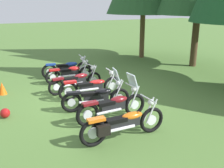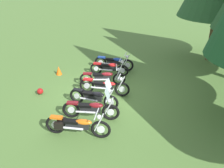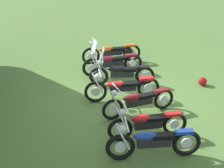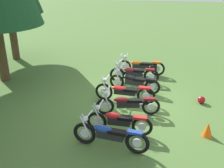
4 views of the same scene
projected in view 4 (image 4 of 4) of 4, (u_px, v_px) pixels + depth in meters
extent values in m
plane|color=#4C7033|center=(129.00, 102.00, 10.52)|extent=(80.00, 80.00, 0.00)
torus|color=black|center=(85.00, 133.00, 7.87)|extent=(0.21, 0.72, 0.71)
cylinder|color=silver|center=(85.00, 133.00, 7.87)|extent=(0.09, 0.27, 0.27)
torus|color=black|center=(137.00, 143.00, 7.44)|extent=(0.21, 0.72, 0.71)
cylinder|color=silver|center=(137.00, 143.00, 7.44)|extent=(0.09, 0.27, 0.27)
cube|color=black|center=(110.00, 135.00, 7.61)|extent=(0.29, 0.81, 0.26)
ellipsoid|color=navy|center=(103.00, 129.00, 7.61)|extent=(0.30, 0.59, 0.20)
cube|color=black|center=(117.00, 132.00, 7.50)|extent=(0.28, 0.55, 0.10)
cube|color=navy|center=(135.00, 133.00, 7.33)|extent=(0.22, 0.46, 0.08)
cylinder|color=silver|center=(85.00, 126.00, 7.68)|extent=(0.09, 0.34, 0.65)
cylinder|color=silver|center=(87.00, 124.00, 7.80)|extent=(0.09, 0.34, 0.65)
cylinder|color=silver|center=(88.00, 116.00, 7.59)|extent=(0.65, 0.12, 0.04)
sphere|color=silver|center=(85.00, 119.00, 7.66)|extent=(0.19, 0.19, 0.17)
cylinder|color=silver|center=(117.00, 136.00, 7.70)|extent=(0.19, 0.80, 0.08)
torus|color=black|center=(97.00, 121.00, 8.55)|extent=(0.13, 0.67, 0.67)
cylinder|color=silver|center=(97.00, 121.00, 8.55)|extent=(0.06, 0.26, 0.26)
torus|color=black|center=(142.00, 127.00, 8.26)|extent=(0.13, 0.67, 0.67)
cylinder|color=silver|center=(142.00, 127.00, 8.26)|extent=(0.06, 0.26, 0.26)
cube|color=black|center=(119.00, 121.00, 8.36)|extent=(0.24, 0.74, 0.26)
ellipsoid|color=#B21919|center=(113.00, 116.00, 8.33)|extent=(0.28, 0.53, 0.21)
cube|color=black|center=(125.00, 118.00, 8.26)|extent=(0.26, 0.50, 0.10)
cube|color=#B21919|center=(140.00, 118.00, 8.15)|extent=(0.21, 0.45, 0.08)
cylinder|color=silver|center=(98.00, 115.00, 8.35)|extent=(0.06, 0.34, 0.65)
cylinder|color=silver|center=(99.00, 112.00, 8.49)|extent=(0.06, 0.34, 0.65)
cylinder|color=silver|center=(100.00, 104.00, 8.27)|extent=(0.66, 0.07, 0.04)
sphere|color=silver|center=(98.00, 107.00, 8.34)|extent=(0.18, 0.18, 0.17)
cylinder|color=silver|center=(125.00, 122.00, 8.48)|extent=(0.12, 0.73, 0.08)
torus|color=black|center=(105.00, 106.00, 9.52)|extent=(0.19, 0.66, 0.66)
cylinder|color=silver|center=(105.00, 106.00, 9.52)|extent=(0.09, 0.26, 0.25)
torus|color=black|center=(151.00, 107.00, 9.48)|extent=(0.19, 0.66, 0.66)
cylinder|color=silver|center=(151.00, 107.00, 9.48)|extent=(0.09, 0.26, 0.25)
cube|color=black|center=(128.00, 104.00, 9.46)|extent=(0.29, 0.84, 0.25)
ellipsoid|color=maroon|center=(122.00, 100.00, 9.40)|extent=(0.30, 0.61, 0.20)
cube|color=black|center=(135.00, 101.00, 9.40)|extent=(0.28, 0.57, 0.10)
cube|color=maroon|center=(149.00, 99.00, 9.36)|extent=(0.22, 0.46, 0.08)
cylinder|color=silver|center=(107.00, 100.00, 9.34)|extent=(0.09, 0.34, 0.65)
cylinder|color=silver|center=(107.00, 98.00, 9.46)|extent=(0.09, 0.34, 0.65)
cylinder|color=silver|center=(109.00, 90.00, 9.27)|extent=(0.77, 0.15, 0.04)
sphere|color=silver|center=(106.00, 93.00, 9.31)|extent=(0.19, 0.19, 0.17)
cylinder|color=silver|center=(133.00, 105.00, 9.59)|extent=(0.20, 0.82, 0.08)
torus|color=black|center=(104.00, 92.00, 10.59)|extent=(0.15, 0.72, 0.72)
cylinder|color=silver|center=(104.00, 92.00, 10.59)|extent=(0.07, 0.28, 0.28)
torus|color=black|center=(146.00, 96.00, 10.21)|extent=(0.15, 0.72, 0.72)
cylinder|color=silver|center=(146.00, 96.00, 10.21)|extent=(0.07, 0.28, 0.28)
cube|color=black|center=(125.00, 92.00, 10.37)|extent=(0.28, 0.86, 0.22)
ellipsoid|color=#B21919|center=(119.00, 88.00, 10.37)|extent=(0.31, 0.62, 0.17)
cube|color=black|center=(131.00, 90.00, 10.27)|extent=(0.29, 0.58, 0.10)
cube|color=#B21919|center=(144.00, 88.00, 10.10)|extent=(0.23, 0.45, 0.08)
cylinder|color=silver|center=(105.00, 86.00, 10.39)|extent=(0.07, 0.34, 0.65)
cylinder|color=silver|center=(106.00, 84.00, 10.53)|extent=(0.07, 0.34, 0.65)
cylinder|color=silver|center=(107.00, 77.00, 10.31)|extent=(0.60, 0.08, 0.04)
sphere|color=silver|center=(105.00, 80.00, 10.38)|extent=(0.18, 0.18, 0.17)
cylinder|color=silver|center=(130.00, 93.00, 10.47)|extent=(0.15, 0.84, 0.08)
torus|color=black|center=(117.00, 82.00, 11.63)|extent=(0.24, 0.68, 0.67)
cylinder|color=silver|center=(117.00, 82.00, 11.63)|extent=(0.10, 0.26, 0.25)
torus|color=black|center=(152.00, 87.00, 11.10)|extent=(0.24, 0.68, 0.67)
cylinder|color=silver|center=(152.00, 87.00, 11.10)|extent=(0.10, 0.26, 0.25)
cube|color=black|center=(134.00, 82.00, 11.32)|extent=(0.36, 0.82, 0.26)
ellipsoid|color=black|center=(130.00, 78.00, 11.33)|extent=(0.36, 0.60, 0.20)
cube|color=black|center=(139.00, 80.00, 11.19)|extent=(0.34, 0.56, 0.10)
cube|color=black|center=(151.00, 80.00, 11.00)|extent=(0.27, 0.47, 0.08)
cylinder|color=silver|center=(118.00, 76.00, 11.43)|extent=(0.11, 0.34, 0.65)
cylinder|color=silver|center=(119.00, 75.00, 11.56)|extent=(0.11, 0.34, 0.65)
cylinder|color=silver|center=(120.00, 68.00, 11.33)|extent=(0.63, 0.16, 0.04)
sphere|color=silver|center=(118.00, 71.00, 11.41)|extent=(0.20, 0.20, 0.17)
cylinder|color=silver|center=(139.00, 83.00, 11.41)|extent=(0.24, 0.79, 0.08)
cube|color=silver|center=(120.00, 64.00, 11.27)|extent=(0.46, 0.24, 0.39)
torus|color=black|center=(117.00, 75.00, 12.35)|extent=(0.13, 0.71, 0.71)
cylinder|color=silver|center=(117.00, 75.00, 12.35)|extent=(0.06, 0.27, 0.27)
torus|color=black|center=(151.00, 76.00, 12.16)|extent=(0.13, 0.71, 0.71)
cylinder|color=silver|center=(151.00, 76.00, 12.16)|extent=(0.06, 0.27, 0.27)
cube|color=black|center=(134.00, 73.00, 12.21)|extent=(0.23, 0.79, 0.26)
ellipsoid|color=maroon|center=(130.00, 70.00, 12.17)|extent=(0.27, 0.56, 0.21)
cube|color=black|center=(139.00, 71.00, 12.13)|extent=(0.26, 0.53, 0.10)
cube|color=maroon|center=(150.00, 70.00, 12.04)|extent=(0.20, 0.45, 0.08)
cylinder|color=silver|center=(118.00, 69.00, 12.16)|extent=(0.05, 0.34, 0.65)
cylinder|color=silver|center=(119.00, 68.00, 12.30)|extent=(0.05, 0.34, 0.65)
cylinder|color=silver|center=(120.00, 62.00, 12.08)|extent=(0.61, 0.05, 0.04)
sphere|color=silver|center=(118.00, 64.00, 12.14)|extent=(0.18, 0.18, 0.17)
cylinder|color=silver|center=(138.00, 74.00, 12.34)|extent=(0.10, 0.78, 0.08)
cube|color=silver|center=(120.00, 58.00, 12.02)|extent=(0.44, 0.17, 0.39)
torus|color=black|center=(124.00, 67.00, 13.36)|extent=(0.12, 0.72, 0.72)
cylinder|color=silver|center=(124.00, 67.00, 13.36)|extent=(0.06, 0.28, 0.28)
torus|color=black|center=(158.00, 69.00, 13.07)|extent=(0.12, 0.72, 0.72)
cylinder|color=silver|center=(158.00, 69.00, 13.07)|extent=(0.06, 0.28, 0.28)
cube|color=black|center=(141.00, 66.00, 13.18)|extent=(0.21, 0.83, 0.24)
ellipsoid|color=#D16014|center=(136.00, 63.00, 13.16)|extent=(0.26, 0.60, 0.19)
cube|color=black|center=(146.00, 64.00, 13.09)|extent=(0.24, 0.56, 0.10)
cube|color=#D16014|center=(156.00, 62.00, 12.95)|extent=(0.19, 0.44, 0.08)
cylinder|color=silver|center=(125.00, 62.00, 13.17)|extent=(0.05, 0.34, 0.65)
cylinder|color=silver|center=(126.00, 61.00, 13.30)|extent=(0.05, 0.34, 0.65)
cylinder|color=silver|center=(127.00, 55.00, 13.09)|extent=(0.72, 0.05, 0.04)
sphere|color=silver|center=(125.00, 57.00, 13.15)|extent=(0.17, 0.17, 0.17)
cylinder|color=silver|center=(145.00, 67.00, 13.29)|extent=(0.10, 0.83, 0.08)
cube|color=black|center=(153.00, 68.00, 12.93)|extent=(0.15, 0.32, 0.26)
cube|color=black|center=(154.00, 66.00, 13.21)|extent=(0.15, 0.32, 0.26)
cylinder|color=#4C3823|center=(1.00, 53.00, 12.19)|extent=(0.45, 0.45, 2.63)
cylinder|color=#4C3823|center=(13.00, 37.00, 15.28)|extent=(0.43, 0.43, 2.67)
cone|color=#EA590F|center=(208.00, 130.00, 8.27)|extent=(0.32, 0.32, 0.48)
sphere|color=maroon|center=(201.00, 100.00, 10.39)|extent=(0.30, 0.30, 0.30)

